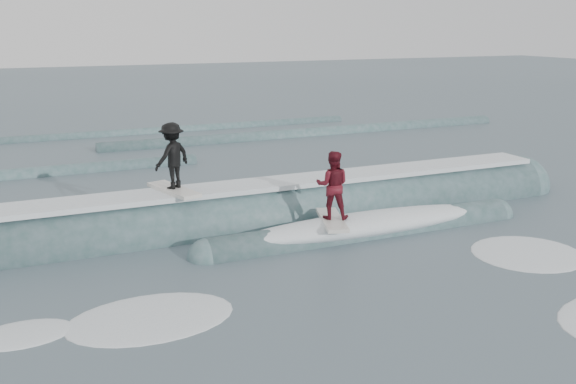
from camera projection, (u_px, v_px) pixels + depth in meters
name	position (u px, v px, depth m)	size (l,w,h in m)	color
ground	(364.00, 284.00, 14.16)	(160.00, 160.00, 0.00)	#3C5158
breaking_wave	(286.00, 221.00, 18.53)	(20.51, 3.90, 2.23)	#335756
surfer_black	(172.00, 158.00, 17.03)	(1.32, 2.07, 1.87)	silver
surfer_red	(333.00, 188.00, 16.70)	(1.13, 2.07, 1.90)	silver
whitewater	(422.00, 317.00, 12.55)	(14.37, 7.53, 0.10)	white
far_swells	(166.00, 148.00, 29.69)	(40.59, 8.65, 0.80)	#335756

